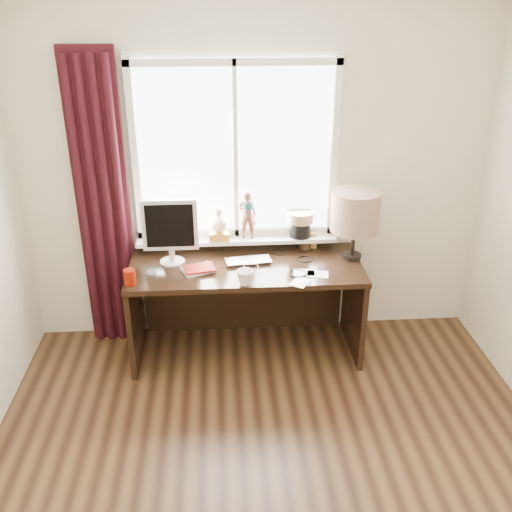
{
  "coord_description": "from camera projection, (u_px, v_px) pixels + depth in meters",
  "views": [
    {
      "loc": [
        -0.28,
        -2.09,
        2.59
      ],
      "look_at": [
        -0.05,
        1.25,
        1.0
      ],
      "focal_mm": 40.0,
      "sensor_mm": 36.0,
      "label": 1
    }
  ],
  "objects": [
    {
      "name": "wall_back",
      "position": [
        256.0,
        177.0,
        4.26
      ],
      "size": [
        3.5,
        0.0,
        2.6
      ],
      "primitive_type": "cube",
      "rotation": [
        1.57,
        0.0,
        0.0
      ],
      "color": "beige",
      "rests_on": "ground"
    },
    {
      "name": "laptop",
      "position": [
        249.0,
        261.0,
        4.18
      ],
      "size": [
        0.36,
        0.26,
        0.03
      ],
      "primitive_type": "imported",
      "rotation": [
        0.0,
        0.0,
        0.13
      ],
      "color": "silver",
      "rests_on": "desk"
    },
    {
      "name": "mug",
      "position": [
        245.0,
        277.0,
        3.86
      ],
      "size": [
        0.15,
        0.15,
        0.11
      ],
      "primitive_type": "imported",
      "rotation": [
        0.0,
        0.0,
        0.98
      ],
      "color": "white",
      "rests_on": "desk"
    },
    {
      "name": "red_cup",
      "position": [
        130.0,
        277.0,
        3.87
      ],
      "size": [
        0.08,
        0.08,
        0.11
      ],
      "primitive_type": "cylinder",
      "color": "#6E1101",
      "rests_on": "desk"
    },
    {
      "name": "window",
      "position": [
        236.0,
        179.0,
        4.2
      ],
      "size": [
        1.52,
        0.2,
        1.4
      ],
      "color": "white",
      "rests_on": "ground"
    },
    {
      "name": "curtain",
      "position": [
        103.0,
        208.0,
        4.18
      ],
      "size": [
        0.38,
        0.09,
        2.25
      ],
      "color": "black",
      "rests_on": "floor"
    },
    {
      "name": "desk",
      "position": [
        245.0,
        288.0,
        4.35
      ],
      "size": [
        1.7,
        0.7,
        0.75
      ],
      "color": "black",
      "rests_on": "floor"
    },
    {
      "name": "monitor",
      "position": [
        170.0,
        228.0,
        4.07
      ],
      "size": [
        0.4,
        0.18,
        0.49
      ],
      "color": "beige",
      "rests_on": "desk"
    },
    {
      "name": "notebook_stack",
      "position": [
        199.0,
        269.0,
        4.06
      ],
      "size": [
        0.27,
        0.23,
        0.03
      ],
      "color": "beige",
      "rests_on": "desk"
    },
    {
      "name": "brush_holder",
      "position": [
        305.0,
        241.0,
        4.39
      ],
      "size": [
        0.09,
        0.09,
        0.25
      ],
      "color": "black",
      "rests_on": "desk"
    },
    {
      "name": "icon_frame",
      "position": [
        310.0,
        240.0,
        4.4
      ],
      "size": [
        0.1,
        0.04,
        0.13
      ],
      "color": "gold",
      "rests_on": "desk"
    },
    {
      "name": "table_lamp",
      "position": [
        355.0,
        212.0,
        4.11
      ],
      "size": [
        0.35,
        0.35,
        0.52
      ],
      "color": "black",
      "rests_on": "desk"
    },
    {
      "name": "loose_papers",
      "position": [
        307.0,
        276.0,
        3.99
      ],
      "size": [
        0.31,
        0.3,
        0.0
      ],
      "color": "white",
      "rests_on": "desk"
    },
    {
      "name": "desk_cables",
      "position": [
        295.0,
        263.0,
        4.17
      ],
      "size": [
        0.29,
        0.49,
        0.01
      ],
      "color": "black",
      "rests_on": "desk"
    }
  ]
}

